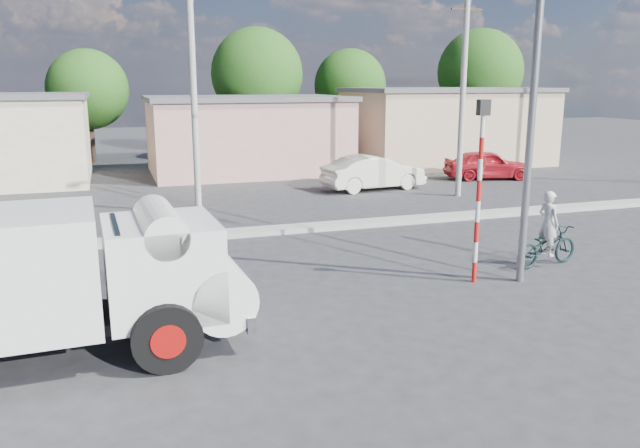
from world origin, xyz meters
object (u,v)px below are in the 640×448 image
object	(u,v)px
truck	(56,278)
streetlight	(529,72)
bicycle	(546,246)
traffic_pole	(480,176)
car_cream	(373,173)
car_red	(488,165)
cyclist	(547,234)

from	to	relation	value
truck	streetlight	size ratio (longest dim) A/B	0.73
bicycle	traffic_pole	bearing A→B (deg)	93.79
car_cream	traffic_pole	world-z (taller)	traffic_pole
truck	bicycle	bearing A→B (deg)	7.70
traffic_pole	streetlight	size ratio (longest dim) A/B	0.48
car_cream	car_red	distance (m)	6.76
truck	car_red	xyz separation A→B (m)	(18.88, 15.72, -0.75)
traffic_pole	bicycle	bearing A→B (deg)	13.11
car_cream	streetlight	bearing A→B (deg)	164.42
truck	cyclist	distance (m)	11.93
streetlight	traffic_pole	bearing A→B (deg)	162.27
car_cream	streetlight	distance (m)	14.24
bicycle	streetlight	distance (m)	4.78
car_cream	car_red	bearing A→B (deg)	-87.58
truck	traffic_pole	distance (m)	9.38
bicycle	car_cream	bearing A→B (deg)	-11.51
cyclist	car_red	xyz separation A→B (m)	(7.15, 13.65, -0.13)
bicycle	car_red	world-z (taller)	car_red
truck	cyclist	xyz separation A→B (m)	(11.73, 2.07, -0.62)
truck	traffic_pole	xyz separation A→B (m)	(9.20, 1.48, 1.12)
bicycle	car_red	distance (m)	15.41
traffic_pole	car_red	bearing A→B (deg)	55.78
traffic_pole	truck	bearing A→B (deg)	-170.87
car_red	cyclist	bearing A→B (deg)	166.85
truck	cyclist	size ratio (longest dim) A/B	3.83
bicycle	cyclist	xyz separation A→B (m)	(0.00, 0.00, 0.32)
cyclist	streetlight	size ratio (longest dim) A/B	0.19
car_cream	streetlight	size ratio (longest dim) A/B	0.52
truck	cyclist	bearing A→B (deg)	7.70
car_cream	car_red	size ratio (longest dim) A/B	1.10
truck	car_cream	size ratio (longest dim) A/B	1.40
cyclist	car_cream	xyz separation A→B (m)	(0.48, 12.56, -0.08)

